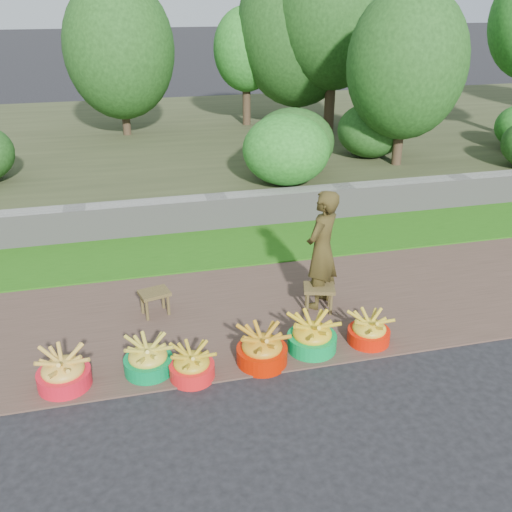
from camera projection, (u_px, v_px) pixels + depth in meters
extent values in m
plane|color=black|center=(287.00, 373.00, 5.92)|extent=(120.00, 120.00, 0.00)
cube|color=#4A362C|center=(258.00, 312.00, 7.02)|extent=(80.00, 2.50, 0.02)
cube|color=#246011|center=(227.00, 247.00, 8.77)|extent=(80.00, 1.50, 0.04)
cube|color=gray|center=(216.00, 212.00, 9.41)|extent=(80.00, 0.35, 0.55)
cube|color=#393F23|center=(180.00, 143.00, 13.73)|extent=(80.00, 10.00, 0.50)
cylinder|color=#392B1C|center=(330.00, 92.00, 13.37)|extent=(0.24, 0.24, 1.86)
ellipsoid|color=#204E18|center=(335.00, 11.00, 12.63)|extent=(2.72, 2.72, 3.40)
cylinder|color=#392B1C|center=(125.00, 109.00, 13.22)|extent=(0.18, 0.18, 1.17)
ellipsoid|color=#204E18|center=(119.00, 49.00, 12.66)|extent=(2.46, 2.46, 3.07)
cylinder|color=#392B1C|center=(399.00, 133.00, 10.92)|extent=(0.19, 0.19, 1.23)
ellipsoid|color=#204E18|center=(407.00, 64.00, 10.38)|extent=(2.19, 2.19, 2.74)
cylinder|color=#392B1C|center=(246.00, 98.00, 14.18)|extent=(0.20, 0.20, 1.32)
ellipsoid|color=#277421|center=(246.00, 49.00, 13.70)|extent=(1.58, 1.58, 1.98)
cylinder|color=#392B1C|center=(297.00, 97.00, 14.06)|extent=(0.21, 0.21, 1.41)
ellipsoid|color=#204E18|center=(299.00, 28.00, 13.39)|extent=(2.90, 2.90, 3.62)
ellipsoid|color=#277421|center=(286.00, 150.00, 9.82)|extent=(1.51, 1.51, 1.21)
ellipsoid|color=#204E18|center=(371.00, 130.00, 11.47)|extent=(1.34, 1.34, 1.07)
ellipsoid|color=#204E18|center=(293.00, 142.00, 10.33)|extent=(1.51, 1.51, 1.20)
cylinder|color=red|center=(65.00, 379.00, 5.67)|extent=(0.53, 0.53, 0.19)
ellipsoid|color=gold|center=(62.00, 367.00, 5.61)|extent=(0.46, 0.46, 0.30)
cylinder|color=#007C3A|center=(149.00, 365.00, 5.89)|extent=(0.50, 0.50, 0.18)
ellipsoid|color=gold|center=(148.00, 354.00, 5.83)|extent=(0.44, 0.44, 0.29)
cylinder|color=red|center=(192.00, 371.00, 5.81)|extent=(0.46, 0.46, 0.17)
ellipsoid|color=gold|center=(191.00, 360.00, 5.76)|extent=(0.41, 0.41, 0.27)
cylinder|color=#BA1700|center=(262.00, 356.00, 6.03)|extent=(0.54, 0.54, 0.19)
ellipsoid|color=#BC7F17|center=(262.00, 344.00, 5.97)|extent=(0.48, 0.48, 0.31)
cylinder|color=#028E3A|center=(312.00, 343.00, 6.25)|extent=(0.54, 0.54, 0.20)
ellipsoid|color=gold|center=(312.00, 331.00, 6.19)|extent=(0.48, 0.48, 0.31)
cylinder|color=red|center=(368.00, 336.00, 6.39)|extent=(0.47, 0.47, 0.17)
ellipsoid|color=gold|center=(369.00, 326.00, 6.33)|extent=(0.42, 0.42, 0.27)
cube|color=brown|center=(154.00, 293.00, 6.84)|extent=(0.40, 0.35, 0.04)
cylinder|color=brown|center=(147.00, 310.00, 6.77)|extent=(0.04, 0.04, 0.27)
cylinder|color=brown|center=(168.00, 305.00, 6.89)|extent=(0.04, 0.04, 0.27)
cylinder|color=brown|center=(142.00, 303.00, 6.92)|extent=(0.04, 0.04, 0.27)
cylinder|color=brown|center=(163.00, 298.00, 7.03)|extent=(0.04, 0.04, 0.27)
cube|color=brown|center=(319.00, 288.00, 6.91)|extent=(0.44, 0.38, 0.04)
cylinder|color=brown|center=(307.00, 304.00, 6.90)|extent=(0.04, 0.04, 0.28)
cylinder|color=brown|center=(331.00, 304.00, 6.89)|extent=(0.04, 0.04, 0.28)
cylinder|color=brown|center=(307.00, 296.00, 7.07)|extent=(0.04, 0.04, 0.28)
cylinder|color=brown|center=(330.00, 296.00, 7.06)|extent=(0.04, 0.04, 0.28)
imported|color=black|center=(322.00, 250.00, 6.86)|extent=(0.65, 0.63, 1.50)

